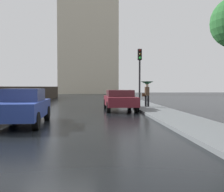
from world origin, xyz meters
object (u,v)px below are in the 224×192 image
Objects in this scene: car_maroon_near_kerb at (120,100)px; pedestrian_with_umbrella_near at (147,87)px; car_blue_mid_road at (23,106)px; traffic_light at (140,67)px.

pedestrian_with_umbrella_near reaches higher than car_maroon_near_kerb.
car_maroon_near_kerb is 7.55m from car_blue_mid_road.
pedestrian_with_umbrella_near reaches higher than car_blue_mid_road.
car_blue_mid_road is (-4.57, -6.01, 0.04)m from car_maroon_near_kerb.
traffic_light reaches higher than car_maroon_near_kerb.
traffic_light is at bearing -133.25° from car_blue_mid_road.
car_blue_mid_road reaches higher than car_maroon_near_kerb.
car_maroon_near_kerb is at bearing 38.12° from pedestrian_with_umbrella_near.
car_blue_mid_road is at bearing 52.32° from pedestrian_with_umbrella_near.
car_maroon_near_kerb is 2.62m from pedestrian_with_umbrella_near.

